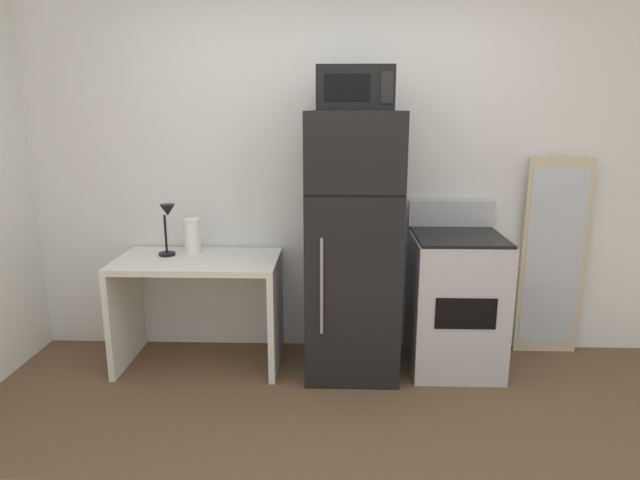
{
  "coord_description": "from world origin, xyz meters",
  "views": [
    {
      "loc": [
        0.01,
        -2.13,
        1.72
      ],
      "look_at": [
        -0.09,
        1.1,
        0.94
      ],
      "focal_mm": 30.51,
      "sensor_mm": 36.0,
      "label": 1
    }
  ],
  "objects_px": {
    "desk_lamp": "(167,221)",
    "microwave": "(355,88)",
    "oven_range": "(455,301)",
    "desk": "(199,292)",
    "leaning_mirror": "(553,258)",
    "paper_towel_roll": "(193,236)",
    "refrigerator": "(352,245)"
  },
  "relations": [
    {
      "from": "paper_towel_roll",
      "to": "leaning_mirror",
      "type": "distance_m",
      "value": 2.51
    },
    {
      "from": "oven_range",
      "to": "leaning_mirror",
      "type": "distance_m",
      "value": 0.8
    },
    {
      "from": "microwave",
      "to": "oven_range",
      "type": "distance_m",
      "value": 1.54
    },
    {
      "from": "refrigerator",
      "to": "leaning_mirror",
      "type": "distance_m",
      "value": 1.45
    },
    {
      "from": "desk",
      "to": "desk_lamp",
      "type": "height_order",
      "value": "desk_lamp"
    },
    {
      "from": "oven_range",
      "to": "refrigerator",
      "type": "bearing_deg",
      "value": -177.54
    },
    {
      "from": "desk_lamp",
      "to": "refrigerator",
      "type": "distance_m",
      "value": 1.24
    },
    {
      "from": "desk",
      "to": "desk_lamp",
      "type": "xyz_separation_m",
      "value": [
        -0.2,
        0.06,
        0.47
      ]
    },
    {
      "from": "desk",
      "to": "desk_lamp",
      "type": "relative_size",
      "value": 3.05
    },
    {
      "from": "leaning_mirror",
      "to": "desk_lamp",
      "type": "bearing_deg",
      "value": -175.55
    },
    {
      "from": "desk",
      "to": "paper_towel_roll",
      "type": "xyz_separation_m",
      "value": [
        -0.06,
        0.13,
        0.35
      ]
    },
    {
      "from": "paper_towel_roll",
      "to": "microwave",
      "type": "height_order",
      "value": "microwave"
    },
    {
      "from": "desk",
      "to": "oven_range",
      "type": "height_order",
      "value": "oven_range"
    },
    {
      "from": "desk_lamp",
      "to": "refrigerator",
      "type": "bearing_deg",
      "value": -3.69
    },
    {
      "from": "desk_lamp",
      "to": "paper_towel_roll",
      "type": "height_order",
      "value": "desk_lamp"
    },
    {
      "from": "microwave",
      "to": "oven_range",
      "type": "height_order",
      "value": "microwave"
    },
    {
      "from": "leaning_mirror",
      "to": "oven_range",
      "type": "bearing_deg",
      "value": -160.46
    },
    {
      "from": "paper_towel_roll",
      "to": "microwave",
      "type": "xyz_separation_m",
      "value": [
        1.09,
        -0.17,
        0.97
      ]
    },
    {
      "from": "paper_towel_roll",
      "to": "refrigerator",
      "type": "height_order",
      "value": "refrigerator"
    },
    {
      "from": "desk",
      "to": "leaning_mirror",
      "type": "relative_size",
      "value": 0.77
    },
    {
      "from": "paper_towel_roll",
      "to": "refrigerator",
      "type": "xyz_separation_m",
      "value": [
        1.09,
        -0.15,
        -0.02
      ]
    },
    {
      "from": "desk_lamp",
      "to": "paper_towel_roll",
      "type": "bearing_deg",
      "value": 26.08
    },
    {
      "from": "desk",
      "to": "oven_range",
      "type": "bearing_deg",
      "value": 0.2
    },
    {
      "from": "desk_lamp",
      "to": "leaning_mirror",
      "type": "height_order",
      "value": "leaning_mirror"
    },
    {
      "from": "desk_lamp",
      "to": "microwave",
      "type": "relative_size",
      "value": 0.77
    },
    {
      "from": "desk",
      "to": "leaning_mirror",
      "type": "distance_m",
      "value": 2.46
    },
    {
      "from": "refrigerator",
      "to": "oven_range",
      "type": "height_order",
      "value": "refrigerator"
    },
    {
      "from": "desk",
      "to": "paper_towel_roll",
      "type": "distance_m",
      "value": 0.38
    },
    {
      "from": "desk",
      "to": "oven_range",
      "type": "relative_size",
      "value": 0.98
    },
    {
      "from": "leaning_mirror",
      "to": "paper_towel_roll",
      "type": "bearing_deg",
      "value": -176.91
    },
    {
      "from": "desk",
      "to": "leaning_mirror",
      "type": "bearing_deg",
      "value": 6.1
    },
    {
      "from": "microwave",
      "to": "paper_towel_roll",
      "type": "bearing_deg",
      "value": 171.04
    }
  ]
}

